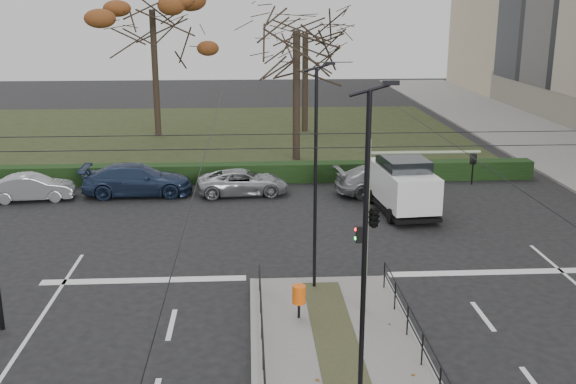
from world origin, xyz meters
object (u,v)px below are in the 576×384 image
litter_bin (299,295)px  bare_tree_near (297,40)px  streetlamp_median_far (316,177)px  parked_car_third (137,180)px  white_van (402,184)px  bare_tree_center (305,41)px  streetlamp_median_near (365,259)px  parked_car_second (32,187)px  parked_car_fifth (385,180)px  parked_car_fourth (243,182)px  traffic_light (377,213)px  rust_tree (152,10)px

litter_bin → bare_tree_near: bare_tree_near is taller
streetlamp_median_far → parked_car_third: bearing=122.2°
white_van → bare_tree_center: (-2.75, 20.19, 5.32)m
streetlamp_median_near → parked_car_second: bearing=124.3°
streetlamp_median_far → parked_car_fifth: size_ratio=1.48×
parked_car_fourth → traffic_light: bearing=-168.0°
litter_bin → bare_tree_center: bare_tree_center is taller
parked_car_fourth → bare_tree_center: (4.49, 16.80, 6.02)m
traffic_light → parked_car_fifth: bearing=77.4°
parked_car_second → parked_car_fifth: bearing=-95.9°
traffic_light → streetlamp_median_far: size_ratio=0.72×
parked_car_fourth → bare_tree_near: size_ratio=0.44×
streetlamp_median_near → parked_car_fifth: streetlamp_median_near is taller
white_van → bare_tree_center: bearing=97.8°
parked_car_second → white_van: bearing=-105.8°
rust_tree → parked_car_fifth: (13.22, -16.10, -8.11)m
bare_tree_near → rust_tree: bearing=138.2°
streetlamp_median_near → streetlamp_median_far: bearing=92.3°
parked_car_third → parked_car_fifth: parked_car_third is taller
streetlamp_median_far → parked_car_third: size_ratio=1.37×
rust_tree → bare_tree_near: rust_tree is taller
parked_car_third → bare_tree_center: bare_tree_center is taller
bare_tree_near → parked_car_fourth: bearing=-113.3°
traffic_light → white_van: (3.20, 10.41, -1.90)m
streetlamp_median_far → rust_tree: 29.40m
streetlamp_median_near → parked_car_fourth: streetlamp_median_near is taller
white_van → bare_tree_center: size_ratio=0.54×
bare_tree_center → bare_tree_near: (-1.31, -9.42, 0.51)m
parked_car_second → white_van: size_ratio=0.77×
streetlamp_median_near → streetlamp_median_far: streetlamp_median_near is taller
traffic_light → parked_car_fourth: 14.62m
parked_car_second → rust_tree: size_ratio=0.34×
traffic_light → streetlamp_median_far: streetlamp_median_far is taller
traffic_light → streetlamp_median_far: bearing=131.0°
rust_tree → bare_tree_center: bearing=5.7°
streetlamp_median_far → bare_tree_center: 28.95m
parked_car_second → bare_tree_near: bearing=-65.8°
parked_car_third → parked_car_fourth: 5.23m
parked_car_fourth → rust_tree: 18.78m
streetlamp_median_near → parked_car_second: streetlamp_median_near is taller
litter_bin → bare_tree_center: size_ratio=0.11×
parked_car_second → parked_car_fifth: (17.20, 0.10, 0.08)m
traffic_light → rust_tree: rust_tree is taller
streetlamp_median_near → white_van: bearing=74.2°
rust_tree → bare_tree_center: size_ratio=1.22×
streetlamp_median_far → parked_car_second: 17.33m
parked_car_fifth → parked_car_second: bearing=83.6°
parked_car_second → parked_car_third: 4.97m
streetlamp_median_near → white_van: streetlamp_median_near is taller
traffic_light → litter_bin: 3.33m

